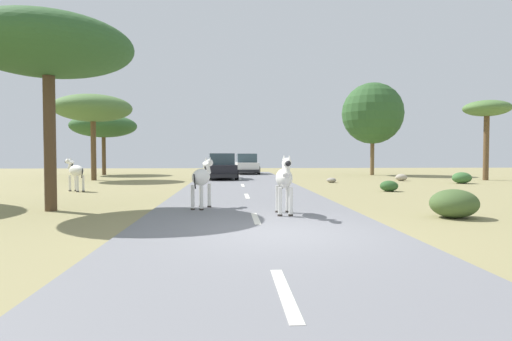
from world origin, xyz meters
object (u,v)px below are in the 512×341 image
Objects in this scene: tree_1 at (48,48)px; bush_2 at (389,186)px; car_0 at (247,165)px; tree_6 at (103,126)px; zebra_1 at (75,171)px; rock_3 at (331,180)px; zebra_0 at (284,179)px; bush_3 at (454,203)px; tree_0 at (93,109)px; car_1 at (222,167)px; tree_2 at (373,113)px; zebra_2 at (202,178)px; rock_2 at (401,177)px; bush_1 at (462,178)px; tree_4 at (487,110)px.

bush_2 is (12.78, 6.17, -4.66)m from tree_1.
car_0 is 0.81× the size of tree_6.
zebra_1 reaches higher than rock_3.
zebra_0 is at bearing -12.83° from tree_1.
bush_3 reaches higher than rock_3.
car_0 is 0.78× the size of tree_0.
car_1 is 12.65m from bush_2.
tree_2 is 16.90m from bush_2.
zebra_0 is 0.39× the size of car_1.
zebra_2 is 25.60m from tree_6.
zebra_1 reaches higher than bush_3.
tree_2 is at bearing -8.20° from zebra_1.
tree_0 is at bearing 133.59° from zebra_2.
tree_1 is 22.14m from rock_2.
tree_0 is (-8.47, -0.20, 3.90)m from car_1.
bush_1 is (24.27, -12.22, -3.75)m from tree_6.
zebra_2 is 10.29m from bush_2.
tree_2 reaches higher than bush_3.
tree_4 is (22.43, 14.36, -0.27)m from tree_1.
tree_4 reaches higher than rock_2.
rock_3 is at bearing 89.60° from bush_3.
zebra_0 is at bearing -121.69° from rock_2.
zebra_0 is 2.84m from zebra_2.
zebra_0 is 4.62m from bush_3.
tree_1 reaches higher than zebra_2.
zebra_2 is 25.47m from tree_2.
zebra_1 is 0.30× the size of tree_4.
tree_1 is (1.75, -7.05, 3.97)m from zebra_1.
car_1 is at bearing 105.17° from zebra_2.
car_0 is (8.57, 16.72, -0.09)m from zebra_1.
car_0 is 5.27× the size of bush_2.
tree_4 is at bearing -29.17° from zebra_1.
bush_1 is at bearing -34.59° from zebra_1.
car_0 is 0.76× the size of tree_1.
bush_1 is 1.91× the size of rock_3.
car_0 is at bearing 148.95° from tree_4.
tree_0 is at bearing -2.94° from car_1.
bush_2 is at bearing -49.47° from zebra_1.
bush_3 reaches higher than rock_2.
bush_3 is at bearing -103.49° from tree_2.
tree_6 is 25.25m from bush_2.
zebra_2 reaches higher than bush_1.
car_1 is 9.32m from tree_0.
tree_2 is 5.92× the size of bush_3.
car_1 reaches higher than zebra_0.
zebra_1 is 18.79m from car_0.
rock_3 is at bearing -12.22° from tree_0.
rock_3 is (0.10, 14.59, -0.24)m from bush_3.
tree_4 is 9.10× the size of rock_3.
tree_1 reaches higher than tree_0.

